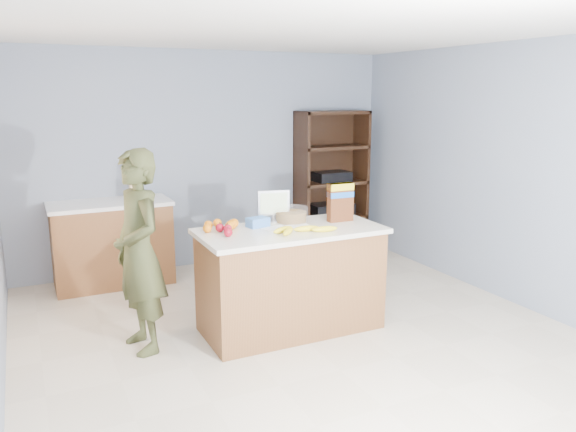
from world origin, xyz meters
name	(u,v)px	position (x,y,z in m)	size (l,w,h in m)	color
floor	(306,341)	(0.00, 0.00, 0.00)	(4.50, 5.00, 0.02)	beige
walls	(308,142)	(0.00, 0.00, 1.65)	(4.52, 5.02, 2.51)	gray
counter_peninsula	(291,283)	(0.00, 0.30, 0.42)	(1.56, 0.76, 0.90)	brown
back_cabinet	(112,243)	(-1.20, 2.20, 0.45)	(1.24, 0.62, 0.90)	brown
shelving_unit	(329,185)	(1.55, 2.35, 0.86)	(0.90, 0.40, 1.80)	black
person	(139,252)	(-1.24, 0.47, 0.81)	(0.59, 0.39, 1.61)	#363A1D
knife_block	(135,189)	(-0.93, 2.15, 1.02)	(0.12, 0.10, 0.31)	tan
envelopes	(286,227)	(-0.01, 0.38, 0.90)	(0.44, 0.17, 0.00)	white
bananas	(301,230)	(0.02, 0.14, 0.92)	(0.55, 0.24, 0.05)	yellow
apples	(225,230)	(-0.56, 0.37, 0.94)	(0.12, 0.25, 0.07)	maroon
oranges	(224,225)	(-0.51, 0.53, 0.94)	(0.34, 0.23, 0.07)	orange
blue_carton	(258,222)	(-0.22, 0.48, 0.94)	(0.18, 0.12, 0.08)	blue
salad_bowl	(291,215)	(0.12, 0.54, 0.96)	(0.30, 0.30, 0.13)	#267219
tv	(274,204)	(-0.02, 0.61, 1.06)	(0.28, 0.12, 0.28)	silver
cereal_box	(340,199)	(0.52, 0.36, 1.10)	(0.23, 0.09, 0.34)	#592B14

